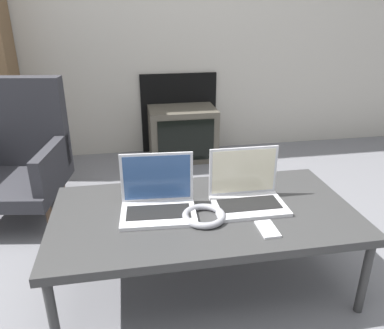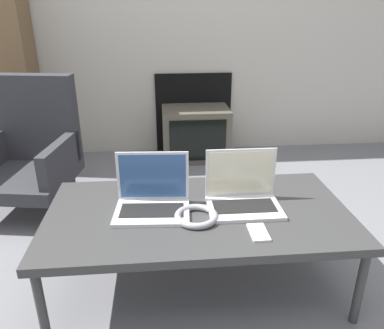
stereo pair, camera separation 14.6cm
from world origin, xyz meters
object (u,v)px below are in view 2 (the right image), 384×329
(headphones, at_px, (196,216))
(tv, at_px, (196,133))
(phone, at_px, (258,232))
(armchair, at_px, (30,148))
(laptop_right, at_px, (243,194))
(laptop_left, at_px, (152,198))

(headphones, height_order, tv, tv)
(phone, bearing_deg, armchair, 137.80)
(laptop_right, bearing_deg, headphones, -153.95)
(phone, height_order, tv, tv)
(laptop_left, xyz_separation_m, armchair, (-0.77, 0.83, -0.05))
(laptop_left, bearing_deg, phone, -25.35)
(laptop_left, distance_m, headphones, 0.21)
(laptop_left, height_order, armchair, armchair)
(laptop_left, relative_size, tv, 0.60)
(headphones, relative_size, tv, 0.33)
(tv, bearing_deg, laptop_left, -102.54)
(laptop_left, xyz_separation_m, tv, (0.34, 1.53, -0.22))
(laptop_right, height_order, headphones, laptop_right)
(tv, height_order, armchair, armchair)
(phone, relative_size, tv, 0.22)
(headphones, bearing_deg, armchair, 135.20)
(headphones, distance_m, armchair, 1.33)
(laptop_right, relative_size, headphones, 1.74)
(laptop_right, height_order, tv, laptop_right)
(laptop_right, height_order, phone, laptop_right)
(laptop_left, relative_size, laptop_right, 1.04)
(phone, distance_m, armchair, 1.58)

